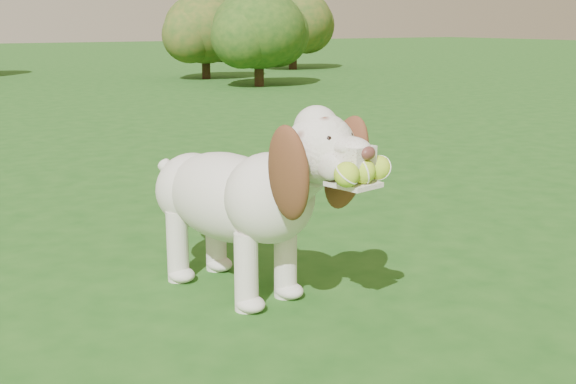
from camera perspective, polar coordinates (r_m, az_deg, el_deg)
ground at (r=3.47m, az=-15.05°, el=-6.98°), size 80.00×80.00×0.00m
dog at (r=3.09m, az=-3.45°, el=-0.03°), size 0.63×1.34×0.87m
shrub_h at (r=18.45m, az=0.39°, el=13.35°), size 1.95×1.95×2.02m
shrub_f at (r=15.44m, az=-6.57°, el=12.72°), size 1.70×1.70×1.77m
shrub_d at (r=13.55m, az=-2.33°, el=12.74°), size 1.71×1.71×1.77m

